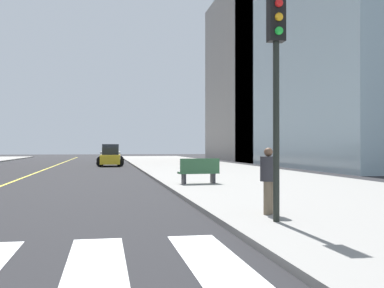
# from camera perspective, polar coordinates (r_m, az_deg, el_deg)

# --- Properties ---
(sidewalk_kerb_east) EXTENTS (10.00, 120.00, 0.15)m
(sidewalk_kerb_east) POSITION_cam_1_polar(r_m,az_deg,el_deg) (24.57, 7.57, -4.32)
(sidewalk_kerb_east) COLOR gray
(sidewalk_kerb_east) RESTS_ON ground
(lane_divider_paint) EXTENTS (0.16, 80.00, 0.01)m
(lane_divider_paint) POSITION_cam_1_polar(r_m,az_deg,el_deg) (43.60, -16.53, -2.66)
(lane_divider_paint) COLOR yellow
(lane_divider_paint) RESTS_ON ground
(parking_garage_concrete) EXTENTS (18.00, 24.00, 22.44)m
(parking_garage_concrete) POSITION_cam_1_polar(r_m,az_deg,el_deg) (64.68, 11.76, 8.06)
(parking_garage_concrete) COLOR gray
(parking_garage_concrete) RESTS_ON ground
(car_yellow_second) EXTENTS (2.52, 3.94, 1.73)m
(car_yellow_second) POSITION_cam_1_polar(r_m,az_deg,el_deg) (44.00, -9.77, -1.60)
(car_yellow_second) COLOR gold
(car_yellow_second) RESTS_ON ground
(car_white_fourth) EXTENTS (2.96, 4.67, 2.06)m
(car_white_fourth) POSITION_cam_1_polar(r_m,az_deg,el_deg) (52.47, -9.77, -1.22)
(car_white_fourth) COLOR silver
(car_white_fourth) RESTS_ON ground
(traffic_light_near_corner) EXTENTS (0.36, 0.41, 4.94)m
(traffic_light_near_corner) POSITION_cam_1_polar(r_m,az_deg,el_deg) (10.67, 10.12, 9.54)
(traffic_light_near_corner) COLOR black
(traffic_light_near_corner) RESTS_ON sidewalk_kerb_east
(park_bench) EXTENTS (1.84, 0.72, 1.12)m
(park_bench) POSITION_cam_1_polar(r_m,az_deg,el_deg) (21.02, 0.84, -3.32)
(park_bench) COLOR #33603D
(park_bench) RESTS_ON sidewalk_kerb_east
(pedestrian_waiting_east) EXTENTS (0.40, 0.40, 1.62)m
(pedestrian_waiting_east) POSITION_cam_1_polar(r_m,az_deg,el_deg) (11.67, 9.17, -3.99)
(pedestrian_waiting_east) COLOR brown
(pedestrian_waiting_east) RESTS_ON sidewalk_kerb_east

